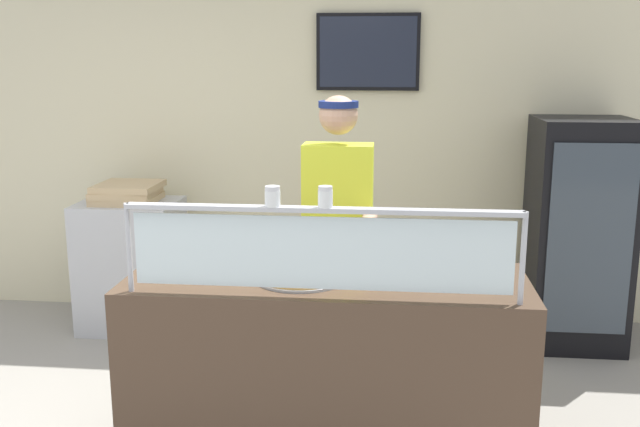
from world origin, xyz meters
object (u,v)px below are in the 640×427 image
object	(u,v)px
pizza_server	(306,272)
parmesan_shaker	(273,198)
drink_fridge	(577,233)
worker_figure	(338,233)
pepper_flake_shaker	(325,198)
pizza_box_stack	(127,193)
pizza_tray	(301,275)

from	to	relation	value
pizza_server	parmesan_shaker	bearing A→B (deg)	-117.57
pizza_server	drink_fridge	bearing A→B (deg)	45.04
pizza_server	worker_figure	world-z (taller)	worker_figure
pizza_server	pepper_flake_shaker	size ratio (longest dim) A/B	3.11
parmesan_shaker	worker_figure	bearing A→B (deg)	77.22
drink_fridge	pizza_box_stack	distance (m)	3.16
pizza_tray	drink_fridge	distance (m)	2.42
pizza_box_stack	worker_figure	bearing A→B (deg)	-32.76
drink_fridge	pizza_box_stack	world-z (taller)	drink_fridge
pepper_flake_shaker	pizza_box_stack	size ratio (longest dim) A/B	0.20
worker_figure	pepper_flake_shaker	bearing A→B (deg)	-89.11
parmesan_shaker	drink_fridge	xyz separation A→B (m)	(1.76, 1.99, -0.60)
pizza_tray	parmesan_shaker	bearing A→B (deg)	-108.32
worker_figure	drink_fridge	world-z (taller)	worker_figure
pizza_tray	pizza_server	distance (m)	0.04
pepper_flake_shaker	worker_figure	size ratio (longest dim) A/B	0.05
pepper_flake_shaker	drink_fridge	xyz separation A→B (m)	(1.54, 1.99, -0.60)
pepper_flake_shaker	worker_figure	distance (m)	0.99
pizza_tray	drink_fridge	xyz separation A→B (m)	(1.68, 1.73, -0.18)
parmesan_shaker	pepper_flake_shaker	size ratio (longest dim) A/B	0.96
pizza_server	pepper_flake_shaker	xyz separation A→B (m)	(0.11, -0.23, 0.40)
worker_figure	pizza_box_stack	bearing A→B (deg)	147.24
pizza_tray	pizza_box_stack	world-z (taller)	pizza_box_stack
pizza_tray	pepper_flake_shaker	size ratio (longest dim) A/B	4.75
parmesan_shaker	pepper_flake_shaker	world-z (taller)	pepper_flake_shaker
pizza_tray	pepper_flake_shaker	xyz separation A→B (m)	(0.14, -0.25, 0.42)
pizza_tray	pepper_flake_shaker	world-z (taller)	pepper_flake_shaker
pizza_server	drink_fridge	xyz separation A→B (m)	(1.65, 1.75, -0.21)
drink_fridge	parmesan_shaker	bearing A→B (deg)	-131.62
pizza_server	parmesan_shaker	size ratio (longest dim) A/B	3.25
parmesan_shaker	worker_figure	xyz separation A→B (m)	(0.21, 0.92, -0.38)
parmesan_shaker	worker_figure	size ratio (longest dim) A/B	0.05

